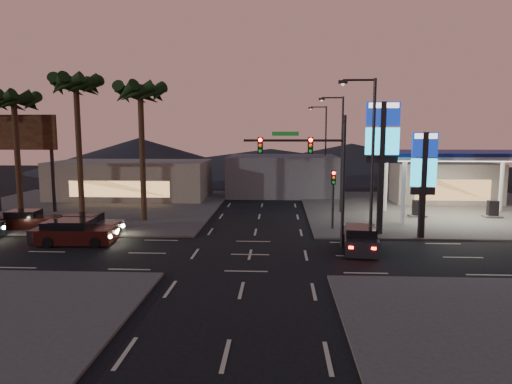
# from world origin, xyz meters

# --- Properties ---
(ground) EXTENTS (140.00, 140.00, 0.00)m
(ground) POSITION_xyz_m (0.00, 0.00, 0.00)
(ground) COLOR black
(ground) RESTS_ON ground
(corner_lot_ne) EXTENTS (24.00, 24.00, 0.12)m
(corner_lot_ne) POSITION_xyz_m (16.00, 16.00, 0.06)
(corner_lot_ne) COLOR #47443F
(corner_lot_ne) RESTS_ON ground
(corner_lot_nw) EXTENTS (24.00, 24.00, 0.12)m
(corner_lot_nw) POSITION_xyz_m (-16.00, 16.00, 0.06)
(corner_lot_nw) COLOR #47443F
(corner_lot_nw) RESTS_ON ground
(gas_station) EXTENTS (12.20, 8.20, 5.47)m
(gas_station) POSITION_xyz_m (16.00, 12.00, 5.08)
(gas_station) COLOR silver
(gas_station) RESTS_ON ground
(convenience_store) EXTENTS (10.00, 6.00, 4.00)m
(convenience_store) POSITION_xyz_m (18.00, 21.00, 2.00)
(convenience_store) COLOR #726B5B
(convenience_store) RESTS_ON ground
(pylon_sign_tall) EXTENTS (2.20, 0.35, 9.00)m
(pylon_sign_tall) POSITION_xyz_m (8.50, 5.50, 6.39)
(pylon_sign_tall) COLOR black
(pylon_sign_tall) RESTS_ON ground
(pylon_sign_short) EXTENTS (1.60, 0.35, 7.00)m
(pylon_sign_short) POSITION_xyz_m (11.00, 4.50, 4.66)
(pylon_sign_short) COLOR black
(pylon_sign_short) RESTS_ON ground
(traffic_signal_mast) EXTENTS (6.10, 0.39, 8.00)m
(traffic_signal_mast) POSITION_xyz_m (3.76, 1.99, 5.23)
(traffic_signal_mast) COLOR black
(traffic_signal_mast) RESTS_ON ground
(pedestal_signal) EXTENTS (0.32, 0.39, 4.30)m
(pedestal_signal) POSITION_xyz_m (5.50, 6.98, 2.92)
(pedestal_signal) COLOR black
(pedestal_signal) RESTS_ON ground
(streetlight_near) EXTENTS (2.14, 0.25, 10.00)m
(streetlight_near) POSITION_xyz_m (6.79, 1.00, 5.72)
(streetlight_near) COLOR black
(streetlight_near) RESTS_ON ground
(streetlight_mid) EXTENTS (2.14, 0.25, 10.00)m
(streetlight_mid) POSITION_xyz_m (6.79, 14.00, 5.72)
(streetlight_mid) COLOR black
(streetlight_mid) RESTS_ON ground
(streetlight_far) EXTENTS (2.14, 0.25, 10.00)m
(streetlight_far) POSITION_xyz_m (6.79, 28.00, 5.72)
(streetlight_far) COLOR black
(streetlight_far) RESTS_ON ground
(palm_a) EXTENTS (4.41, 4.41, 10.86)m
(palm_a) POSITION_xyz_m (-9.00, 9.50, 9.43)
(palm_a) COLOR black
(palm_a) RESTS_ON ground
(palm_b) EXTENTS (4.41, 4.41, 11.46)m
(palm_b) POSITION_xyz_m (-14.00, 9.50, 9.97)
(palm_b) COLOR black
(palm_b) RESTS_ON ground
(palm_c) EXTENTS (4.41, 4.41, 10.26)m
(palm_c) POSITION_xyz_m (-19.00, 9.50, 8.88)
(palm_c) COLOR black
(palm_c) RESTS_ON ground
(billboard) EXTENTS (6.00, 0.30, 8.50)m
(billboard) POSITION_xyz_m (-20.50, 13.00, 6.33)
(billboard) COLOR black
(billboard) RESTS_ON ground
(building_far_west) EXTENTS (16.00, 8.00, 4.00)m
(building_far_west) POSITION_xyz_m (-14.00, 22.00, 2.00)
(building_far_west) COLOR #726B5B
(building_far_west) RESTS_ON ground
(building_far_mid) EXTENTS (12.00, 9.00, 4.40)m
(building_far_mid) POSITION_xyz_m (2.00, 26.00, 2.20)
(building_far_mid) COLOR #4C4C51
(building_far_mid) RESTS_ON ground
(hill_left) EXTENTS (40.00, 40.00, 6.00)m
(hill_left) POSITION_xyz_m (-25.00, 60.00, 3.00)
(hill_left) COLOR black
(hill_left) RESTS_ON ground
(hill_right) EXTENTS (50.00, 50.00, 5.00)m
(hill_right) POSITION_xyz_m (15.00, 60.00, 2.50)
(hill_right) COLOR black
(hill_right) RESTS_ON ground
(hill_center) EXTENTS (60.00, 60.00, 4.00)m
(hill_center) POSITION_xyz_m (0.00, 60.00, 2.00)
(hill_center) COLOR black
(hill_center) RESTS_ON ground
(car_lane_a_front) EXTENTS (4.43, 2.00, 1.42)m
(car_lane_a_front) POSITION_xyz_m (-11.85, 2.15, 0.66)
(car_lane_a_front) COLOR black
(car_lane_a_front) RESTS_ON ground
(car_lane_a_mid) EXTENTS (4.77, 2.15, 1.53)m
(car_lane_a_mid) POSITION_xyz_m (-11.07, 1.90, 0.71)
(car_lane_a_mid) COLOR black
(car_lane_a_mid) RESTS_ON ground
(car_lane_b_front) EXTENTS (4.72, 2.24, 1.50)m
(car_lane_b_front) POSITION_xyz_m (-11.38, 4.25, 0.70)
(car_lane_b_front) COLOR #575759
(car_lane_b_front) RESTS_ON ground
(car_lane_b_mid) EXTENTS (4.62, 2.16, 1.47)m
(car_lane_b_mid) POSITION_xyz_m (-11.28, 3.90, 0.68)
(car_lane_b_mid) COLOR black
(car_lane_b_mid) RESTS_ON ground
(car_lane_b_rear) EXTENTS (4.41, 2.07, 1.41)m
(car_lane_b_rear) POSITION_xyz_m (-16.56, 6.05, 0.65)
(car_lane_b_rear) COLOR black
(car_lane_b_rear) RESTS_ON ground
(suv_station) EXTENTS (2.43, 4.67, 1.49)m
(suv_station) POSITION_xyz_m (6.49, 1.23, 0.69)
(suv_station) COLOR black
(suv_station) RESTS_ON ground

